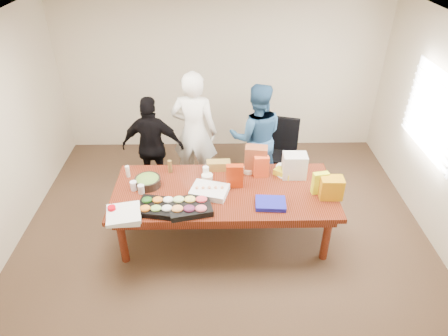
{
  "coord_description": "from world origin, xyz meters",
  "views": [
    {
      "loc": [
        -0.08,
        -4.08,
        3.75
      ],
      "look_at": [
        0.0,
        0.1,
        1.02
      ],
      "focal_mm": 32.12,
      "sensor_mm": 36.0,
      "label": 1
    }
  ],
  "objects_px": {
    "sheet_cake": "(209,191)",
    "person_center": "(194,132)",
    "salad_bowl": "(148,182)",
    "conference_table": "(224,213)",
    "office_chair": "(285,155)",
    "person_right": "(256,137)"
  },
  "relations": [
    {
      "from": "conference_table",
      "to": "person_center",
      "type": "bearing_deg",
      "value": 109.37
    },
    {
      "from": "person_center",
      "to": "sheet_cake",
      "type": "bearing_deg",
      "value": 111.23
    },
    {
      "from": "sheet_cake",
      "to": "person_center",
      "type": "bearing_deg",
      "value": 116.83
    },
    {
      "from": "person_right",
      "to": "salad_bowl",
      "type": "xyz_separation_m",
      "value": [
        -1.48,
        -1.08,
        -0.04
      ]
    },
    {
      "from": "salad_bowl",
      "to": "conference_table",
      "type": "bearing_deg",
      "value": -7.12
    },
    {
      "from": "person_center",
      "to": "sheet_cake",
      "type": "height_order",
      "value": "person_center"
    },
    {
      "from": "office_chair",
      "to": "person_center",
      "type": "distance_m",
      "value": 1.47
    },
    {
      "from": "conference_table",
      "to": "person_center",
      "type": "xyz_separation_m",
      "value": [
        -0.42,
        1.19,
        0.57
      ]
    },
    {
      "from": "sheet_cake",
      "to": "salad_bowl",
      "type": "relative_size",
      "value": 1.32
    },
    {
      "from": "conference_table",
      "to": "person_right",
      "type": "bearing_deg",
      "value": 67.21
    },
    {
      "from": "sheet_cake",
      "to": "salad_bowl",
      "type": "distance_m",
      "value": 0.81
    },
    {
      "from": "office_chair",
      "to": "sheet_cake",
      "type": "relative_size",
      "value": 2.27
    },
    {
      "from": "person_center",
      "to": "sheet_cake",
      "type": "relative_size",
      "value": 4.24
    },
    {
      "from": "person_center",
      "to": "salad_bowl",
      "type": "xyz_separation_m",
      "value": [
        -0.56,
        -1.07,
        -0.14
      ]
    },
    {
      "from": "person_right",
      "to": "office_chair",
      "type": "bearing_deg",
      "value": -175.94
    },
    {
      "from": "sheet_cake",
      "to": "person_right",
      "type": "bearing_deg",
      "value": 77.75
    },
    {
      "from": "office_chair",
      "to": "salad_bowl",
      "type": "height_order",
      "value": "office_chair"
    },
    {
      "from": "conference_table",
      "to": "sheet_cake",
      "type": "distance_m",
      "value": 0.46
    },
    {
      "from": "conference_table",
      "to": "office_chair",
      "type": "height_order",
      "value": "office_chair"
    },
    {
      "from": "person_center",
      "to": "salad_bowl",
      "type": "height_order",
      "value": "person_center"
    },
    {
      "from": "person_center",
      "to": "office_chair",
      "type": "bearing_deg",
      "value": -167.79
    },
    {
      "from": "conference_table",
      "to": "office_chair",
      "type": "xyz_separation_m",
      "value": [
        0.98,
        1.23,
        0.13
      ]
    }
  ]
}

